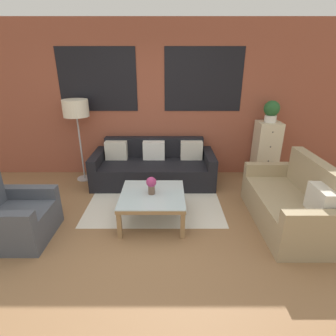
% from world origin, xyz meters
% --- Properties ---
extents(ground_plane, '(16.00, 16.00, 0.00)m').
position_xyz_m(ground_plane, '(0.00, 0.00, 0.00)').
color(ground_plane, '#8E6642').
extents(wall_back_brick, '(8.40, 0.09, 2.80)m').
position_xyz_m(wall_back_brick, '(0.00, 2.44, 1.41)').
color(wall_back_brick, brown).
rests_on(wall_back_brick, ground_plane).
extents(rug, '(2.09, 1.58, 0.00)m').
position_xyz_m(rug, '(0.10, 1.23, 0.00)').
color(rug, silver).
rests_on(rug, ground_plane).
extents(couch_dark, '(2.18, 0.88, 0.78)m').
position_xyz_m(couch_dark, '(0.05, 1.95, 0.28)').
color(couch_dark, black).
rests_on(couch_dark, ground_plane).
extents(settee_vintage, '(0.80, 1.58, 0.92)m').
position_xyz_m(settee_vintage, '(1.99, 0.57, 0.31)').
color(settee_vintage, tan).
rests_on(settee_vintage, ground_plane).
extents(armchair_corner, '(0.80, 0.80, 0.84)m').
position_xyz_m(armchair_corner, '(-1.62, 0.26, 0.28)').
color(armchair_corner, '#474C56').
rests_on(armchair_corner, ground_plane).
extents(coffee_table, '(0.88, 0.88, 0.42)m').
position_xyz_m(coffee_table, '(0.10, 0.65, 0.36)').
color(coffee_table, silver).
rests_on(coffee_table, ground_plane).
extents(floor_lamp, '(0.45, 0.45, 1.50)m').
position_xyz_m(floor_lamp, '(-1.30, 2.08, 1.31)').
color(floor_lamp, '#B2B2B7').
rests_on(floor_lamp, ground_plane).
extents(drawer_cabinet, '(0.42, 0.41, 1.09)m').
position_xyz_m(drawer_cabinet, '(2.16, 2.16, 0.55)').
color(drawer_cabinet, beige).
rests_on(drawer_cabinet, ground_plane).
extents(potted_plant, '(0.28, 0.28, 0.38)m').
position_xyz_m(potted_plant, '(2.16, 2.16, 1.30)').
color(potted_plant, silver).
rests_on(potted_plant, drawer_cabinet).
extents(flower_vase, '(0.14, 0.14, 0.25)m').
position_xyz_m(flower_vase, '(0.09, 0.66, 0.57)').
color(flower_vase, brown).
rests_on(flower_vase, coffee_table).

